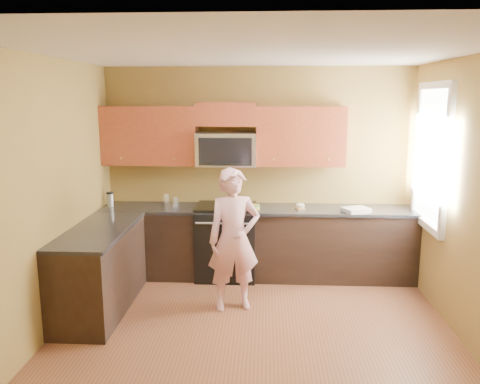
# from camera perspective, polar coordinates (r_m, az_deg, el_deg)

# --- Properties ---
(floor) EXTENTS (4.00, 4.00, 0.00)m
(floor) POSITION_cam_1_polar(r_m,az_deg,el_deg) (4.94, 1.59, -16.82)
(floor) COLOR brown
(floor) RESTS_ON ground
(ceiling) EXTENTS (4.00, 4.00, 0.00)m
(ceiling) POSITION_cam_1_polar(r_m,az_deg,el_deg) (4.38, 1.78, 16.18)
(ceiling) COLOR white
(ceiling) RESTS_ON ground
(wall_back) EXTENTS (4.00, 0.00, 4.00)m
(wall_back) POSITION_cam_1_polar(r_m,az_deg,el_deg) (6.44, 2.11, 2.49)
(wall_back) COLOR olive
(wall_back) RESTS_ON ground
(wall_front) EXTENTS (4.00, 0.00, 4.00)m
(wall_front) POSITION_cam_1_polar(r_m,az_deg,el_deg) (2.55, 0.57, -11.00)
(wall_front) COLOR olive
(wall_front) RESTS_ON ground
(wall_left) EXTENTS (0.00, 4.00, 4.00)m
(wall_left) POSITION_cam_1_polar(r_m,az_deg,el_deg) (4.94, -22.21, -0.97)
(wall_left) COLOR olive
(wall_left) RESTS_ON ground
(wall_right) EXTENTS (0.00, 4.00, 4.00)m
(wall_right) POSITION_cam_1_polar(r_m,az_deg,el_deg) (4.86, 26.00, -1.47)
(wall_right) COLOR olive
(wall_right) RESTS_ON ground
(cabinet_back_run) EXTENTS (4.00, 0.60, 0.88)m
(cabinet_back_run) POSITION_cam_1_polar(r_m,az_deg,el_deg) (6.35, 2.01, -6.07)
(cabinet_back_run) COLOR black
(cabinet_back_run) RESTS_ON floor
(cabinet_left_run) EXTENTS (0.60, 1.60, 0.88)m
(cabinet_left_run) POSITION_cam_1_polar(r_m,az_deg,el_deg) (5.60, -16.10, -8.88)
(cabinet_left_run) COLOR black
(cabinet_left_run) RESTS_ON floor
(countertop_back) EXTENTS (4.00, 0.62, 0.04)m
(countertop_back) POSITION_cam_1_polar(r_m,az_deg,el_deg) (6.22, 2.03, -2.04)
(countertop_back) COLOR black
(countertop_back) RESTS_ON cabinet_back_run
(countertop_left) EXTENTS (0.62, 1.60, 0.04)m
(countertop_left) POSITION_cam_1_polar(r_m,az_deg,el_deg) (5.46, -16.26, -4.34)
(countertop_left) COLOR black
(countertop_left) RESTS_ON cabinet_left_run
(stove) EXTENTS (0.76, 0.65, 0.95)m
(stove) POSITION_cam_1_polar(r_m,az_deg,el_deg) (6.33, -1.64, -5.78)
(stove) COLOR black
(stove) RESTS_ON floor
(microwave) EXTENTS (0.76, 0.40, 0.42)m
(microwave) POSITION_cam_1_polar(r_m,az_deg,el_deg) (6.24, -1.59, 3.15)
(microwave) COLOR silver
(microwave) RESTS_ON wall_back
(upper_cab_left) EXTENTS (1.22, 0.33, 0.75)m
(upper_cab_left) POSITION_cam_1_polar(r_m,az_deg,el_deg) (6.43, -10.40, 3.21)
(upper_cab_left) COLOR brown
(upper_cab_left) RESTS_ON wall_back
(upper_cab_right) EXTENTS (1.12, 0.33, 0.75)m
(upper_cab_right) POSITION_cam_1_polar(r_m,az_deg,el_deg) (6.27, 7.04, 3.11)
(upper_cab_right) COLOR brown
(upper_cab_right) RESTS_ON wall_back
(upper_cab_over_mw) EXTENTS (0.76, 0.33, 0.30)m
(upper_cab_over_mw) POSITION_cam_1_polar(r_m,az_deg,el_deg) (6.22, -1.60, 9.13)
(upper_cab_over_mw) COLOR brown
(upper_cab_over_mw) RESTS_ON wall_back
(window) EXTENTS (0.06, 1.06, 1.66)m
(window) POSITION_cam_1_polar(r_m,az_deg,el_deg) (5.91, 21.61, 3.88)
(window) COLOR white
(window) RESTS_ON wall_right
(woman) EXTENTS (0.65, 0.51, 1.57)m
(woman) POSITION_cam_1_polar(r_m,az_deg,el_deg) (5.31, -0.72, -5.62)
(woman) COLOR pink
(woman) RESTS_ON floor
(frying_pan) EXTENTS (0.35, 0.49, 0.06)m
(frying_pan) POSITION_cam_1_polar(r_m,az_deg,el_deg) (6.14, -0.87, -1.73)
(frying_pan) COLOR black
(frying_pan) RESTS_ON stove
(butter_tub) EXTENTS (0.13, 0.13, 0.08)m
(butter_tub) POSITION_cam_1_polar(r_m,az_deg,el_deg) (6.11, 1.82, -2.08)
(butter_tub) COLOR yellow
(butter_tub) RESTS_ON countertop_back
(toast_slice) EXTENTS (0.14, 0.14, 0.01)m
(toast_slice) POSITION_cam_1_polar(r_m,az_deg,el_deg) (6.20, 7.06, -1.90)
(toast_slice) COLOR #B27F47
(toast_slice) RESTS_ON countertop_back
(napkin_a) EXTENTS (0.13, 0.14, 0.06)m
(napkin_a) POSITION_cam_1_polar(r_m,az_deg,el_deg) (6.15, -0.11, -1.71)
(napkin_a) COLOR silver
(napkin_a) RESTS_ON countertop_back
(napkin_b) EXTENTS (0.12, 0.13, 0.07)m
(napkin_b) POSITION_cam_1_polar(r_m,az_deg,el_deg) (6.23, 7.08, -1.60)
(napkin_b) COLOR silver
(napkin_b) RESTS_ON countertop_back
(dish_towel) EXTENTS (0.37, 0.34, 0.05)m
(dish_towel) POSITION_cam_1_polar(r_m,az_deg,el_deg) (6.15, 13.50, -2.05)
(dish_towel) COLOR white
(dish_towel) RESTS_ON countertop_back
(travel_mug) EXTENTS (0.11, 0.11, 0.19)m
(travel_mug) POSITION_cam_1_polar(r_m,az_deg,el_deg) (6.50, -14.96, -1.65)
(travel_mug) COLOR silver
(travel_mug) RESTS_ON countertop_back
(glass_a) EXTENTS (0.08, 0.08, 0.12)m
(glass_a) POSITION_cam_1_polar(r_m,az_deg,el_deg) (6.55, -8.64, -0.78)
(glass_a) COLOR silver
(glass_a) RESTS_ON countertop_back
(glass_b) EXTENTS (0.09, 0.09, 0.12)m
(glass_b) POSITION_cam_1_polar(r_m,az_deg,el_deg) (6.31, -7.57, -1.19)
(glass_b) COLOR silver
(glass_b) RESTS_ON countertop_back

